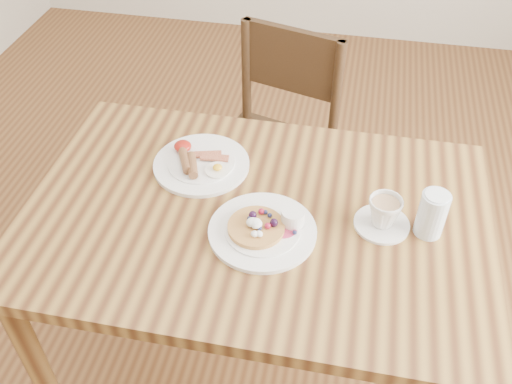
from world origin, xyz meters
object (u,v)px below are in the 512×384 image
(breakfast_plate, at_px, (200,163))
(teacup_saucer, at_px, (384,214))
(water_glass, at_px, (432,214))
(pancake_plate, at_px, (264,228))
(dining_table, at_px, (256,238))
(chair_far, at_px, (274,141))

(breakfast_plate, relative_size, teacup_saucer, 1.93)
(breakfast_plate, distance_m, water_glass, 0.64)
(water_glass, bearing_deg, pancake_plate, -168.28)
(dining_table, distance_m, pancake_plate, 0.14)
(dining_table, distance_m, breakfast_plate, 0.27)
(chair_far, relative_size, teacup_saucer, 6.29)
(pancake_plate, distance_m, teacup_saucer, 0.30)
(dining_table, relative_size, chair_far, 1.36)
(water_glass, bearing_deg, breakfast_plate, 167.84)
(dining_table, height_order, pancake_plate, pancake_plate)
(chair_far, height_order, pancake_plate, chair_far)
(dining_table, height_order, breakfast_plate, breakfast_plate)
(pancake_plate, height_order, water_glass, water_glass)
(pancake_plate, relative_size, water_glass, 2.22)
(breakfast_plate, xyz_separation_m, water_glass, (0.62, -0.13, 0.05))
(teacup_saucer, bearing_deg, breakfast_plate, 165.26)
(pancake_plate, xyz_separation_m, breakfast_plate, (-0.23, 0.22, -0.00))
(chair_far, xyz_separation_m, pancake_plate, (0.09, -0.70, 0.27))
(chair_far, distance_m, teacup_saucer, 0.78)
(chair_far, distance_m, breakfast_plate, 0.57)
(dining_table, xyz_separation_m, water_glass, (0.43, 0.02, 0.16))
(chair_far, bearing_deg, dining_table, 111.21)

